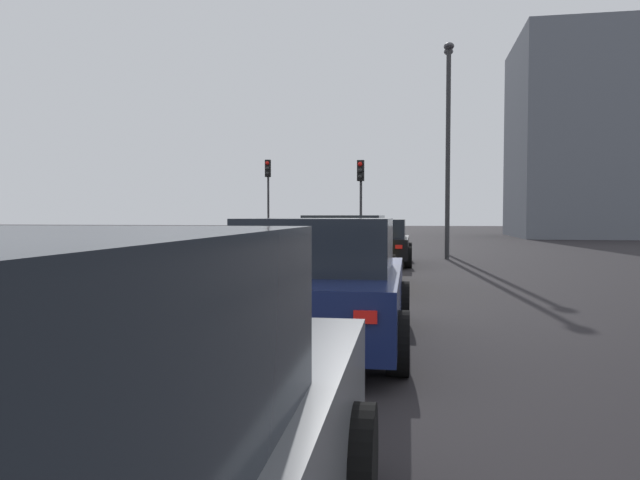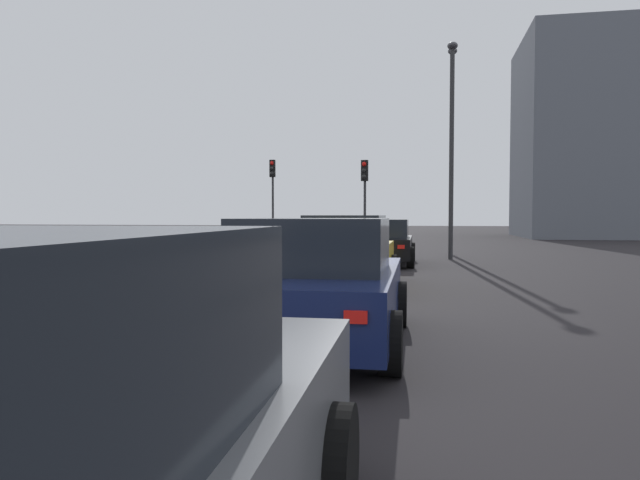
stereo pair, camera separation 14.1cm
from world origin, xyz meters
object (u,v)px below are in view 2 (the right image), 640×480
(car_black_left_lead, at_px, (383,242))
(traffic_light_near_left, at_px, (272,184))
(car_yellow_left_second, at_px, (347,253))
(street_lamp_kerbside, at_px, (452,133))
(street_lamp_far, at_px, (452,135))
(car_navy_left_third, at_px, (317,284))
(traffic_light_near_right, at_px, (365,186))

(car_black_left_lead, distance_m, traffic_light_near_left, 13.12)
(car_yellow_left_second, xyz_separation_m, street_lamp_kerbside, (8.65, -2.52, 3.71))
(car_yellow_left_second, xyz_separation_m, traffic_light_near_left, (17.16, 6.32, 2.45))
(traffic_light_near_left, height_order, street_lamp_far, street_lamp_far)
(car_yellow_left_second, relative_size, street_lamp_kerbside, 0.56)
(street_lamp_kerbside, xyz_separation_m, street_lamp_far, (2.58, -0.11, 0.27))
(car_navy_left_third, relative_size, traffic_light_near_left, 0.92)
(street_lamp_far, bearing_deg, car_black_left_lead, 155.65)
(car_navy_left_third, height_order, traffic_light_near_right, traffic_light_near_right)
(traffic_light_near_left, height_order, traffic_light_near_right, traffic_light_near_left)
(street_lamp_kerbside, bearing_deg, car_black_left_lead, 138.97)
(car_black_left_lead, distance_m, car_navy_left_third, 11.63)
(traffic_light_near_right, distance_m, street_lamp_far, 4.34)
(street_lamp_far, bearing_deg, traffic_light_near_right, 67.59)
(car_navy_left_third, distance_m, traffic_light_near_left, 23.77)
(car_black_left_lead, relative_size, street_lamp_kerbside, 0.56)
(car_black_left_lead, bearing_deg, car_navy_left_third, 179.81)
(traffic_light_near_right, height_order, street_lamp_far, street_lamp_far)
(traffic_light_near_left, distance_m, street_lamp_far, 10.84)
(traffic_light_near_right, height_order, street_lamp_kerbside, street_lamp_kerbside)
(traffic_light_near_right, bearing_deg, street_lamp_kerbside, 49.04)
(car_black_left_lead, height_order, street_lamp_far, street_lamp_far)
(traffic_light_near_left, bearing_deg, car_black_left_lead, 31.22)
(traffic_light_near_left, relative_size, street_lamp_kerbside, 0.59)
(car_black_left_lead, relative_size, traffic_light_near_right, 1.07)
(car_black_left_lead, height_order, traffic_light_near_left, traffic_light_near_left)
(car_navy_left_third, xyz_separation_m, traffic_light_near_left, (22.67, 6.71, 2.47))
(traffic_light_near_left, relative_size, traffic_light_near_right, 1.13)
(traffic_light_near_left, height_order, street_lamp_kerbside, street_lamp_kerbside)
(car_black_left_lead, xyz_separation_m, car_yellow_left_second, (-6.11, 0.31, 0.05))
(car_black_left_lead, bearing_deg, traffic_light_near_left, 30.36)
(street_lamp_far, bearing_deg, car_navy_left_third, 172.41)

